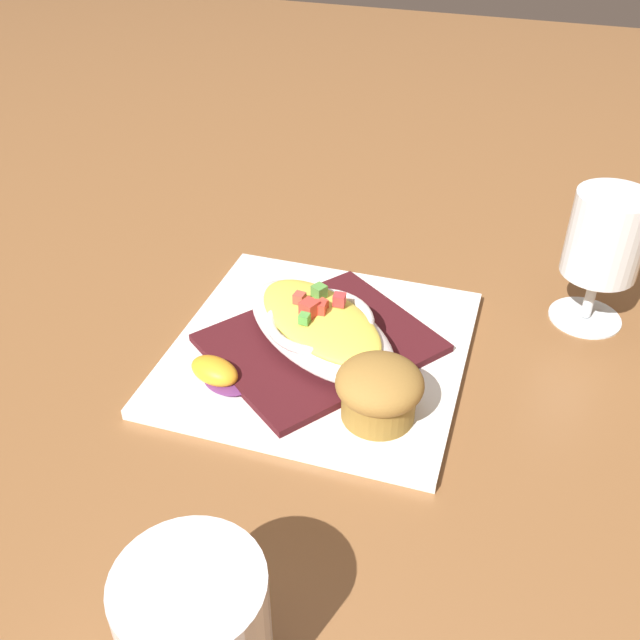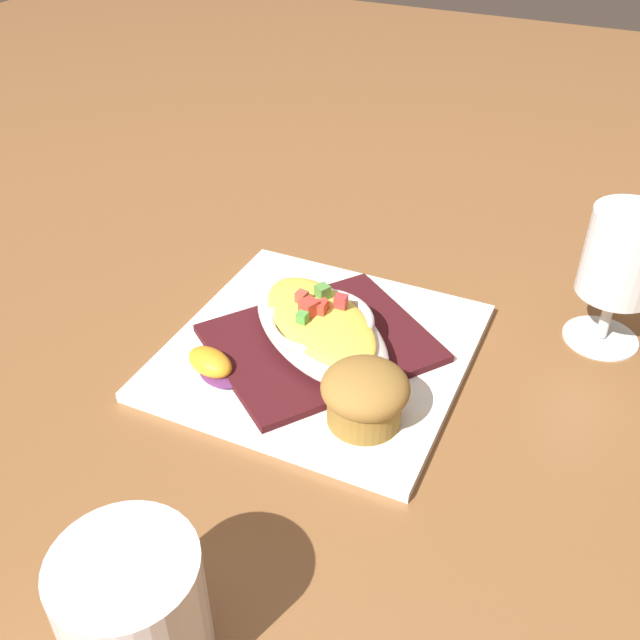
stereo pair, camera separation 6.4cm
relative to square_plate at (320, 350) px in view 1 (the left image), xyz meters
The scene contains 8 objects.
ground_plane 0.01m from the square_plate, ahead, with size 2.60×2.60×0.00m, color brown.
square_plate is the anchor object (origin of this frame).
folded_napkin 0.01m from the square_plate, ahead, with size 0.15×0.19×0.01m, color #421318.
gratin_dish 0.03m from the square_plate, 129.20° to the right, with size 0.18×0.20×0.04m.
muffin 0.11m from the square_plate, 45.69° to the left, with size 0.07×0.07×0.05m.
orange_garnish 0.10m from the square_plate, 43.05° to the right, with size 0.05×0.07×0.02m.
coffee_mug 0.31m from the square_plate, ahead, with size 0.11×0.09×0.09m.
stemmed_glass 0.28m from the square_plate, 120.51° to the left, with size 0.07×0.07×0.14m.
Camera 1 is at (0.49, 0.16, 0.42)m, focal length 40.45 mm.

